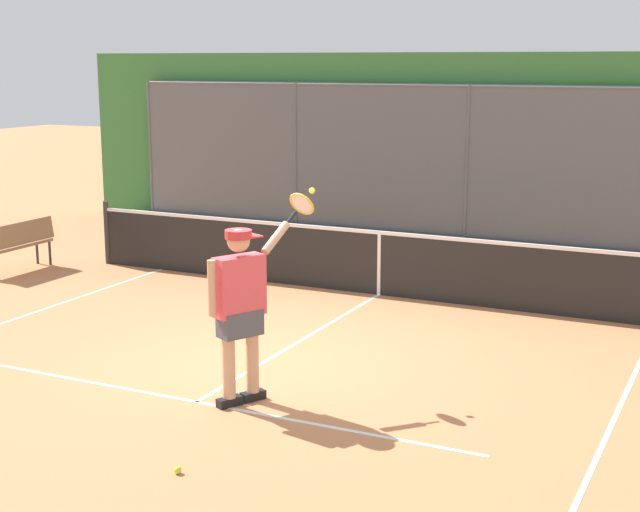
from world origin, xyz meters
name	(u,v)px	position (x,y,z in m)	size (l,w,h in m)	color
ground_plane	(262,363)	(0.00, 0.00, 0.00)	(60.00, 60.00, 0.00)	#C67A4C
court_line_markings	(179,412)	(0.00, 1.67, 0.00)	(7.83, 8.90, 0.01)	white
fence_backdrop	(477,148)	(0.00, -8.40, 1.76)	(17.24, 1.37, 3.54)	#565B60
tennis_net	(379,262)	(0.00, -3.52, 0.49)	(10.06, 0.09, 1.07)	#2D2D2D
tennis_player	(241,301)	(-0.42, 1.16, 1.07)	(0.62, 1.41, 2.08)	black
tennis_ball_by_sideline	(178,470)	(-0.78, 2.83, 0.03)	(0.07, 0.07, 0.07)	#CCDB33
courtside_bench	(20,241)	(5.85, -2.38, 0.51)	(0.40, 1.30, 0.84)	#93704C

